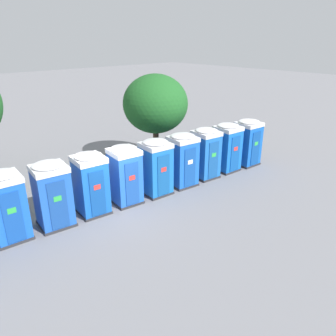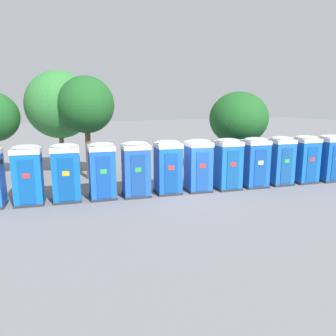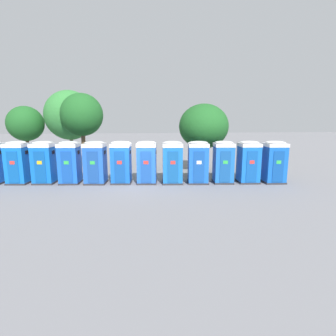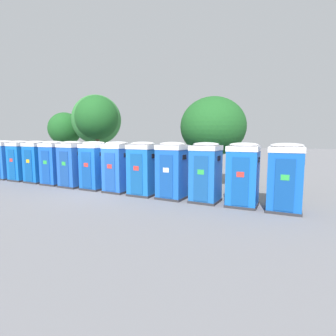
{
  "view_description": "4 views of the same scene",
  "coord_description": "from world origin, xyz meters",
  "px_view_note": "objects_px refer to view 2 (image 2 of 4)",
  "views": [
    {
      "loc": [
        -6.44,
        -10.45,
        6.68
      ],
      "look_at": [
        3.02,
        -0.12,
        1.04
      ],
      "focal_mm": 35.0,
      "sensor_mm": 36.0,
      "label": 1
    },
    {
      "loc": [
        -6.47,
        -13.75,
        4.29
      ],
      "look_at": [
        -0.73,
        0.28,
        1.22
      ],
      "focal_mm": 35.0,
      "sensor_mm": 36.0,
      "label": 2
    },
    {
      "loc": [
        0.19,
        -15.4,
        3.78
      ],
      "look_at": [
        2.05,
        -0.01,
        0.91
      ],
      "focal_mm": 28.0,
      "sensor_mm": 36.0,
      "label": 3
    },
    {
      "loc": [
        7.8,
        -11.12,
        2.73
      ],
      "look_at": [
        3.61,
        -0.18,
        1.36
      ],
      "focal_mm": 28.0,
      "sensor_mm": 36.0,
      "label": 4
    }
  ],
  "objects_px": {
    "portapotty_6": "(198,165)",
    "street_tree_3": "(86,105)",
    "street_tree_0": "(59,105)",
    "portapotty_9": "(280,160)",
    "portapotty_10": "(305,159)",
    "portapotty_8": "(255,162)",
    "portapotty_11": "(329,158)",
    "street_tree_2": "(239,119)",
    "portapotty_2": "(66,172)",
    "portapotty_4": "(136,169)",
    "portapotty_5": "(168,167)",
    "portapotty_7": "(227,164)",
    "portapotty_1": "(28,174)",
    "portapotty_3": "(102,170)"
  },
  "relations": [
    {
      "from": "portapotty_9",
      "to": "portapotty_10",
      "type": "xyz_separation_m",
      "value": [
        1.53,
        -0.14,
        -0.0
      ]
    },
    {
      "from": "portapotty_4",
      "to": "portapotty_7",
      "type": "distance_m",
      "value": 4.61
    },
    {
      "from": "portapotty_10",
      "to": "portapotty_3",
      "type": "bearing_deg",
      "value": 174.17
    },
    {
      "from": "portapotty_5",
      "to": "portapotty_1",
      "type": "bearing_deg",
      "value": 173.77
    },
    {
      "from": "portapotty_8",
      "to": "portapotty_5",
      "type": "bearing_deg",
      "value": 173.44
    },
    {
      "from": "portapotty_5",
      "to": "portapotty_6",
      "type": "distance_m",
      "value": 1.54
    },
    {
      "from": "street_tree_3",
      "to": "portapotty_10",
      "type": "bearing_deg",
      "value": -26.25
    },
    {
      "from": "portapotty_8",
      "to": "portapotty_11",
      "type": "bearing_deg",
      "value": -5.7
    },
    {
      "from": "portapotty_3",
      "to": "portapotty_10",
      "type": "height_order",
      "value": "same"
    },
    {
      "from": "portapotty_7",
      "to": "street_tree_0",
      "type": "relative_size",
      "value": 0.42
    },
    {
      "from": "portapotty_1",
      "to": "street_tree_0",
      "type": "bearing_deg",
      "value": 71.6
    },
    {
      "from": "portapotty_8",
      "to": "portapotty_10",
      "type": "distance_m",
      "value": 3.07
    },
    {
      "from": "street_tree_0",
      "to": "portapotty_8",
      "type": "bearing_deg",
      "value": -37.26
    },
    {
      "from": "portapotty_5",
      "to": "street_tree_2",
      "type": "xyz_separation_m",
      "value": [
        5.71,
        2.73,
        2.02
      ]
    },
    {
      "from": "portapotty_11",
      "to": "street_tree_2",
      "type": "distance_m",
      "value": 5.45
    },
    {
      "from": "portapotty_2",
      "to": "portapotty_10",
      "type": "height_order",
      "value": "same"
    },
    {
      "from": "portapotty_5",
      "to": "portapotty_9",
      "type": "xyz_separation_m",
      "value": [
        6.11,
        -0.63,
        0.0
      ]
    },
    {
      "from": "portapotty_3",
      "to": "portapotty_4",
      "type": "height_order",
      "value": "same"
    },
    {
      "from": "portapotty_1",
      "to": "portapotty_9",
      "type": "xyz_separation_m",
      "value": [
        12.22,
        -1.3,
        0.0
      ]
    },
    {
      "from": "portapotty_7",
      "to": "portapotty_11",
      "type": "height_order",
      "value": "same"
    },
    {
      "from": "portapotty_5",
      "to": "portapotty_7",
      "type": "relative_size",
      "value": 1.0
    },
    {
      "from": "portapotty_6",
      "to": "street_tree_0",
      "type": "bearing_deg",
      "value": 132.22
    },
    {
      "from": "portapotty_9",
      "to": "street_tree_3",
      "type": "bearing_deg",
      "value": 150.73
    },
    {
      "from": "portapotty_4",
      "to": "portapotty_7",
      "type": "bearing_deg",
      "value": -6.23
    },
    {
      "from": "portapotty_2",
      "to": "street_tree_3",
      "type": "bearing_deg",
      "value": 68.05
    },
    {
      "from": "portapotty_1",
      "to": "portapotty_9",
      "type": "height_order",
      "value": "same"
    },
    {
      "from": "portapotty_3",
      "to": "portapotty_5",
      "type": "relative_size",
      "value": 1.0
    },
    {
      "from": "portapotty_5",
      "to": "street_tree_0",
      "type": "bearing_deg",
      "value": 124.53
    },
    {
      "from": "portapotty_2",
      "to": "portapotty_9",
      "type": "relative_size",
      "value": 1.0
    },
    {
      "from": "portapotty_6",
      "to": "portapotty_7",
      "type": "bearing_deg",
      "value": -7.63
    },
    {
      "from": "portapotty_10",
      "to": "portapotty_11",
      "type": "height_order",
      "value": "same"
    },
    {
      "from": "portapotty_6",
      "to": "street_tree_3",
      "type": "distance_m",
      "value": 7.07
    },
    {
      "from": "portapotty_7",
      "to": "portapotty_1",
      "type": "bearing_deg",
      "value": 173.45
    },
    {
      "from": "portapotty_1",
      "to": "portapotty_5",
      "type": "distance_m",
      "value": 6.14
    },
    {
      "from": "portapotty_4",
      "to": "portapotty_7",
      "type": "height_order",
      "value": "same"
    },
    {
      "from": "street_tree_0",
      "to": "street_tree_2",
      "type": "bearing_deg",
      "value": -19.19
    },
    {
      "from": "portapotty_1",
      "to": "portapotty_8",
      "type": "height_order",
      "value": "same"
    },
    {
      "from": "portapotty_1",
      "to": "portapotty_5",
      "type": "bearing_deg",
      "value": -6.23
    },
    {
      "from": "portapotty_5",
      "to": "portapotty_11",
      "type": "bearing_deg",
      "value": -6.13
    },
    {
      "from": "portapotty_4",
      "to": "portapotty_2",
      "type": "bearing_deg",
      "value": 172.32
    },
    {
      "from": "portapotty_8",
      "to": "portapotty_10",
      "type": "xyz_separation_m",
      "value": [
        3.06,
        -0.25,
        0.0
      ]
    },
    {
      "from": "portapotty_11",
      "to": "street_tree_3",
      "type": "distance_m",
      "value": 13.62
    },
    {
      "from": "portapotty_1",
      "to": "portapotty_4",
      "type": "xyz_separation_m",
      "value": [
        4.58,
        -0.55,
        -0.0
      ]
    },
    {
      "from": "portapotty_11",
      "to": "street_tree_2",
      "type": "relative_size",
      "value": 0.52
    },
    {
      "from": "portapotty_10",
      "to": "portapotty_11",
      "type": "distance_m",
      "value": 1.54
    },
    {
      "from": "portapotty_11",
      "to": "portapotty_5",
      "type": "bearing_deg",
      "value": 173.87
    },
    {
      "from": "portapotty_9",
      "to": "street_tree_3",
      "type": "distance_m",
      "value": 10.81
    },
    {
      "from": "portapotty_8",
      "to": "portapotty_10",
      "type": "bearing_deg",
      "value": -4.58
    },
    {
      "from": "street_tree_0",
      "to": "portapotty_4",
      "type": "bearing_deg",
      "value": -65.81
    },
    {
      "from": "portapotty_1",
      "to": "street_tree_2",
      "type": "relative_size",
      "value": 0.52
    }
  ]
}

